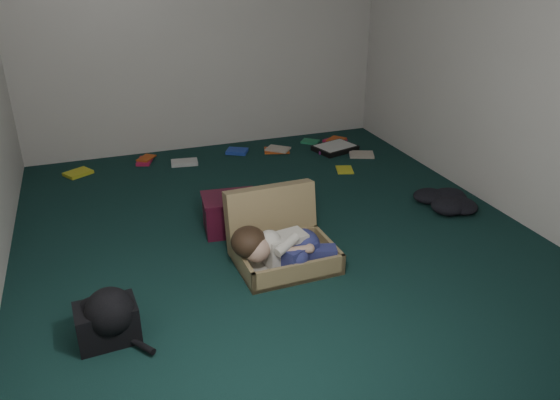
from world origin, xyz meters
TOP-DOWN VIEW (x-y plane):
  - floor at (0.00, 0.00)m, footprint 4.50×4.50m
  - wall_back at (0.00, 2.25)m, footprint 4.50×0.00m
  - wall_front at (0.00, -2.25)m, footprint 4.50×0.00m
  - wall_right at (2.00, 0.00)m, footprint 0.00×4.50m
  - suitcase at (-0.09, -0.40)m, footprint 0.71×0.69m
  - person at (-0.14, -0.58)m, footprint 0.75×0.36m
  - maroon_bin at (-0.32, 0.14)m, footprint 0.47×0.39m
  - backpack at (-1.36, -0.94)m, footprint 0.46×0.38m
  - clothing_pile at (1.68, -0.07)m, footprint 0.58×0.51m
  - paper_tray at (1.30, 1.60)m, footprint 0.52×0.44m
  - book_scatter at (0.47, 1.70)m, footprint 3.19×1.21m

SIDE VIEW (x-z plane):
  - floor at x=0.00m, z-range 0.00..0.00m
  - book_scatter at x=0.47m, z-range 0.00..0.02m
  - paper_tray at x=1.30m, z-range 0.00..0.06m
  - clothing_pile at x=1.68m, z-range 0.00..0.16m
  - backpack at x=-1.36m, z-range 0.00..0.26m
  - suitcase at x=-0.09m, z-range -0.10..0.41m
  - maroon_bin at x=-0.32m, z-range 0.00..0.30m
  - person at x=-0.14m, z-range 0.04..0.35m
  - wall_back at x=0.00m, z-range -0.95..3.55m
  - wall_front at x=0.00m, z-range -0.95..3.55m
  - wall_right at x=2.00m, z-range -0.95..3.55m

